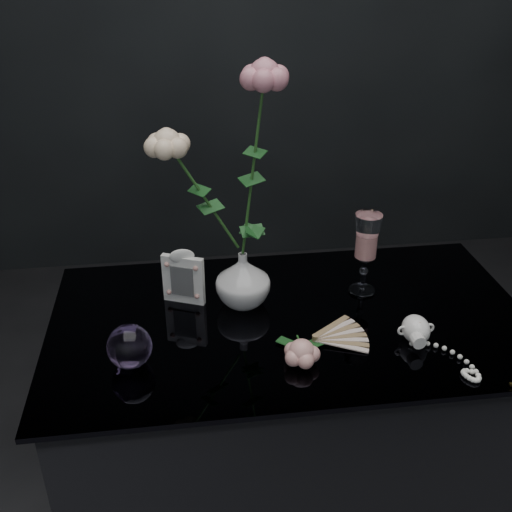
{
  "coord_description": "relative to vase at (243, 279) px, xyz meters",
  "views": [
    {
      "loc": [
        -0.22,
        -1.02,
        1.51
      ],
      "look_at": [
        -0.08,
        0.05,
        0.92
      ],
      "focal_mm": 42.0,
      "sensor_mm": 36.0,
      "label": 1
    }
  ],
  "objects": [
    {
      "name": "table",
      "position": [
        0.1,
        -0.07,
        -0.44
      ],
      "size": [
        1.05,
        0.58,
        0.76
      ],
      "color": "black",
      "rests_on": "ground"
    },
    {
      "name": "paper_fan",
      "position": [
        0.13,
        -0.17,
        -0.05
      ],
      "size": [
        0.22,
        0.17,
        0.02
      ],
      "primitive_type": null,
      "rotation": [
        0.0,
        0.0,
        0.01
      ],
      "color": "#FDF4CA",
      "rests_on": "table"
    },
    {
      "name": "roses",
      "position": [
        -0.03,
        0.0,
        0.26
      ],
      "size": [
        0.27,
        0.1,
        0.46
      ],
      "color": "beige",
      "rests_on": "vase"
    },
    {
      "name": "wine_glass",
      "position": [
        0.28,
        0.01,
        0.04
      ],
      "size": [
        0.07,
        0.07,
        0.2
      ],
      "primitive_type": null,
      "rotation": [
        0.0,
        0.0,
        -0.09
      ],
      "color": "white",
      "rests_on": "table"
    },
    {
      "name": "paperweight",
      "position": [
        -0.24,
        -0.19,
        -0.02
      ],
      "size": [
        0.11,
        0.11,
        0.09
      ],
      "primitive_type": null,
      "rotation": [
        0.0,
        0.0,
        0.25
      ],
      "color": "#B183D6",
      "rests_on": "table"
    },
    {
      "name": "pearl_jar",
      "position": [
        0.34,
        -0.18,
        -0.03
      ],
      "size": [
        0.2,
        0.21,
        0.06
      ],
      "primitive_type": null,
      "rotation": [
        0.0,
        0.0,
        0.01
      ],
      "color": "white",
      "rests_on": "table"
    },
    {
      "name": "vase",
      "position": [
        0.0,
        0.0,
        0.0
      ],
      "size": [
        0.16,
        0.16,
        0.13
      ],
      "primitive_type": "imported",
      "rotation": [
        0.0,
        0.0,
        -0.35
      ],
      "color": "silver",
      "rests_on": "table"
    },
    {
      "name": "loose_rose",
      "position": [
        0.09,
        -0.23,
        -0.04
      ],
      "size": [
        0.14,
        0.17,
        0.05
      ],
      "primitive_type": null,
      "rotation": [
        0.0,
        0.0,
        -0.12
      ],
      "color": "#E9A196",
      "rests_on": "table"
    },
    {
      "name": "picture_frame",
      "position": [
        -0.13,
        0.03,
        0.0
      ],
      "size": [
        0.12,
        0.11,
        0.14
      ],
      "primitive_type": null,
      "rotation": [
        0.0,
        0.0,
        -0.4
      ],
      "color": "white",
      "rests_on": "table"
    }
  ]
}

